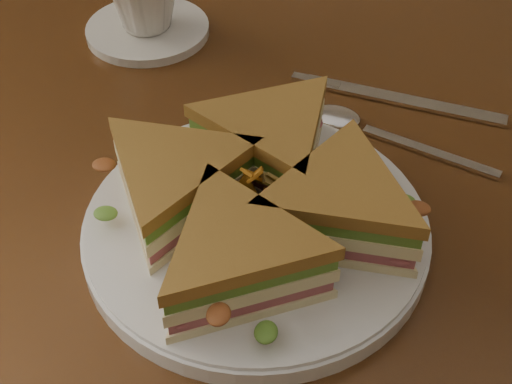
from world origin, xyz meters
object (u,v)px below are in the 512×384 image
spoon (358,126)px  saucer (148,30)px  sandwich_wedges (256,197)px  plate (256,230)px  table (327,230)px  knife (389,98)px

spoon → saucer: bearing=172.3°
sandwich_wedges → saucer: bearing=132.2°
plate → saucer: bearing=132.2°
table → plate: bearing=-105.4°
table → plate: (-0.03, -0.12, 0.11)m
table → saucer: saucer is taller
saucer → sandwich_wedges: bearing=-47.8°
plate → saucer: plate is taller
sandwich_wedges → knife: (0.06, 0.22, -0.04)m
sandwich_wedges → knife: 0.23m
saucer → knife: bearing=-5.1°
table → knife: (0.03, 0.10, 0.10)m
spoon → saucer: (-0.26, 0.08, 0.00)m
plate → saucer: 0.33m
table → spoon: bearing=78.7°
table → plate: 0.16m
plate → knife: bearing=75.0°
plate → spoon: 0.17m
plate → sandwich_wedges: bearing=135.0°
plate → knife: (0.06, 0.22, -0.01)m
spoon → sandwich_wedges: bearing=-94.8°
spoon → knife: spoon is taller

